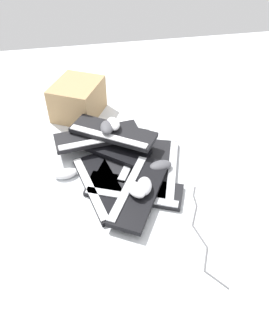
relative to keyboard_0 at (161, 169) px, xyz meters
The scene contains 17 objects.
ground_plane 0.14m from the keyboard_0, 166.92° to the left, with size 3.20×3.20×0.00m, color silver.
keyboard_0 is the anchor object (origin of this frame).
keyboard_1 0.22m from the keyboard_0, 135.22° to the left, with size 0.34×0.46×0.03m.
keyboard_2 0.31m from the keyboard_0, 169.15° to the right, with size 0.25×0.46×0.03m.
keyboard_3 0.20m from the keyboard_0, 143.28° to the right, with size 0.46×0.31×0.03m.
keyboard_4 0.31m from the keyboard_0, 141.03° to the left, with size 0.43×0.40×0.03m.
keyboard_5 0.21m from the keyboard_0, 132.15° to the right, with size 0.35×0.46×0.03m.
keyboard_6 0.38m from the keyboard_0, 139.53° to the left, with size 0.45×0.20×0.03m.
keyboard_7 0.31m from the keyboard_0, 133.07° to the left, with size 0.45×0.37×0.03m.
mouse_0 0.25m from the keyboard_0, 132.72° to the right, with size 0.11×0.07×0.04m, color silver.
mouse_1 0.21m from the keyboard_0, 127.04° to the right, with size 0.11×0.07×0.04m, color #B7B7BC.
mouse_2 0.04m from the keyboard_0, 124.02° to the right, with size 0.11×0.07×0.04m, color #4C4C51.
mouse_3 0.34m from the keyboard_0, 128.75° to the left, with size 0.11×0.07×0.04m, color silver.
mouse_4 0.46m from the keyboard_0, behind, with size 0.11×0.07×0.04m, color silver.
mouse_5 0.35m from the keyboard_0, 136.52° to the left, with size 0.11×0.07×0.04m, color #4C4C51.
cable_0 0.40m from the keyboard_0, 79.84° to the right, with size 0.11×0.51×0.01m.
cardboard_box 0.70m from the keyboard_0, 121.54° to the left, with size 0.29×0.25×0.20m, color tan.
Camera 1 is at (-0.22, -1.16, 1.10)m, focal length 35.00 mm.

